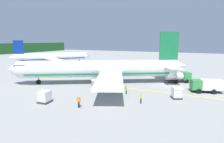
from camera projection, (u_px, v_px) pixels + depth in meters
name	position (u px, v px, depth m)	size (l,w,h in m)	color
ground	(24.00, 70.00, 63.34)	(240.00, 320.00, 0.20)	#999993
airliner_foreground	(101.00, 69.00, 43.11)	(31.87, 37.56, 11.90)	silver
airliner_mid_apron	(53.00, 57.00, 81.57)	(30.28, 25.82, 9.96)	white
service_truck_fuel	(207.00, 85.00, 35.77)	(3.94, 6.25, 2.48)	#338C3F
service_truck_baggage	(178.00, 77.00, 44.29)	(5.05, 5.99, 2.40)	#338C3F
cargo_container_near	(177.00, 93.00, 31.96)	(2.18, 2.18, 2.07)	#333338
cargo_container_mid	(45.00, 97.00, 29.92)	(1.98, 1.98, 2.04)	#333338
crew_marshaller	(126.00, 89.00, 34.67)	(0.51, 0.46, 1.62)	#191E33
crew_loader_left	(79.00, 101.00, 27.61)	(0.35, 0.61, 1.77)	#191E33
crew_loader_right	(141.00, 97.00, 29.48)	(0.56, 0.42, 1.79)	#191E33
apron_guide_line	(116.00, 87.00, 40.37)	(0.30, 60.00, 0.01)	yellow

